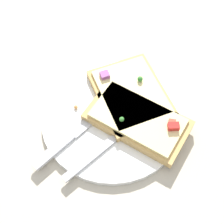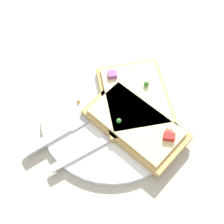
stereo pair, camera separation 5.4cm
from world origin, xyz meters
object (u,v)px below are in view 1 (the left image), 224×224
(pizza_slice_main, at_px, (131,94))
(pizza_slice_corner, at_px, (138,120))
(fork, at_px, (122,132))
(knife, at_px, (76,132))
(plate, at_px, (112,117))

(pizza_slice_main, distance_m, pizza_slice_corner, 0.06)
(pizza_slice_main, xyz_separation_m, pizza_slice_corner, (-0.04, 0.04, 0.00))
(fork, bearing_deg, pizza_slice_main, 35.20)
(pizza_slice_main, bearing_deg, knife, 105.63)
(pizza_slice_main, bearing_deg, pizza_slice_corner, 168.97)
(plate, relative_size, pizza_slice_corner, 1.43)
(plate, xyz_separation_m, pizza_slice_main, (-0.01, -0.05, 0.02))
(plate, distance_m, fork, 0.04)
(pizza_slice_main, height_order, pizza_slice_corner, same)
(plate, distance_m, pizza_slice_corner, 0.05)
(pizza_slice_corner, bearing_deg, knife, 41.54)
(pizza_slice_corner, bearing_deg, pizza_slice_main, -47.67)
(pizza_slice_corner, bearing_deg, fork, 67.15)
(plate, xyz_separation_m, knife, (0.03, 0.06, 0.01))
(fork, distance_m, knife, 0.08)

